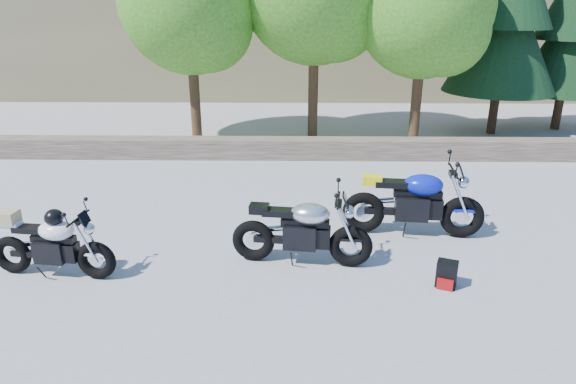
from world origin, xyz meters
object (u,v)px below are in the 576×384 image
Objects in this scene: blue_bike at (414,203)px; backpack at (447,275)px; white_bike at (51,243)px; silver_bike at (303,232)px.

blue_bike reaches higher than backpack.
white_bike reaches higher than backpack.
blue_bike is (1.88, 1.05, 0.06)m from silver_bike.
silver_bike is 2.13m from backpack.
silver_bike is 3.62m from white_bike.
silver_bike is at bearing 13.55° from white_bike.
silver_bike reaches higher than white_bike.
blue_bike reaches higher than silver_bike.
blue_bike is (5.47, 1.49, 0.07)m from white_bike.
blue_bike is 1.75m from backpack.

